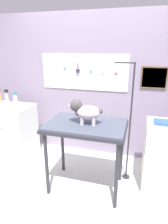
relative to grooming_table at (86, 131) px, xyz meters
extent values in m
cube|color=silver|center=(-0.15, -0.31, -0.83)|extent=(4.40, 4.00, 0.04)
cube|color=#94869F|center=(-0.15, 0.97, 0.34)|extent=(4.00, 0.06, 2.30)
cube|color=white|center=(-0.30, 0.94, 0.58)|extent=(1.42, 0.02, 0.56)
cylinder|color=gray|center=(-0.81, 0.93, 0.78)|extent=(0.01, 0.02, 0.01)
cube|color=silver|center=(-0.81, 0.92, 0.71)|extent=(0.03, 0.01, 0.13)
cylinder|color=gray|center=(-0.62, 0.93, 0.78)|extent=(0.01, 0.02, 0.01)
cube|color=silver|center=(-0.62, 0.92, 0.71)|extent=(0.01, 0.00, 0.11)
cube|color=silver|center=(-0.61, 0.92, 0.71)|extent=(0.01, 0.00, 0.11)
torus|color=blue|center=(-0.63, 0.92, 0.64)|extent=(0.03, 0.01, 0.03)
torus|color=blue|center=(-0.60, 0.92, 0.64)|extent=(0.03, 0.01, 0.03)
cylinder|color=gray|center=(-0.39, 0.93, 0.73)|extent=(0.01, 0.02, 0.01)
cylinder|color=#5D3D97|center=(-0.39, 0.92, 0.68)|extent=(0.02, 0.02, 0.09)
cube|color=#5D3D97|center=(-0.39, 0.92, 0.61)|extent=(0.06, 0.02, 0.06)
cube|color=#333338|center=(-0.39, 0.90, 0.61)|extent=(0.05, 0.01, 0.05)
cylinder|color=gray|center=(-0.18, 0.93, 0.75)|extent=(0.01, 0.02, 0.01)
cube|color=silver|center=(-0.18, 0.92, 0.68)|extent=(0.01, 0.00, 0.11)
cube|color=silver|center=(-0.17, 0.92, 0.68)|extent=(0.01, 0.00, 0.11)
torus|color=#2CA35E|center=(-0.19, 0.92, 0.61)|extent=(0.03, 0.01, 0.03)
torus|color=#2CA35E|center=(-0.17, 0.92, 0.61)|extent=(0.03, 0.01, 0.03)
cylinder|color=gray|center=(0.02, 0.93, 0.72)|extent=(0.01, 0.02, 0.01)
cube|color=silver|center=(0.02, 0.92, 0.65)|extent=(0.03, 0.01, 0.13)
cylinder|color=gray|center=(0.22, 0.93, 0.73)|extent=(0.01, 0.02, 0.01)
cube|color=silver|center=(0.21, 0.92, 0.66)|extent=(0.01, 0.00, 0.11)
cube|color=silver|center=(0.22, 0.92, 0.66)|extent=(0.01, 0.00, 0.11)
torus|color=red|center=(0.21, 0.92, 0.58)|extent=(0.03, 0.01, 0.03)
torus|color=red|center=(0.23, 0.92, 0.58)|extent=(0.03, 0.01, 0.03)
cube|color=brown|center=(0.77, 0.93, 0.54)|extent=(0.37, 0.02, 0.32)
cube|color=#9F8750|center=(0.77, 0.93, 0.54)|extent=(0.34, 0.01, 0.28)
cylinder|color=#2D2D33|center=(-0.43, -0.26, -0.39)|extent=(0.04, 0.04, 0.85)
cylinder|color=#2D2D33|center=(0.43, -0.26, -0.39)|extent=(0.04, 0.04, 0.85)
cylinder|color=#2D2D33|center=(-0.43, 0.26, -0.39)|extent=(0.04, 0.04, 0.85)
cylinder|color=#2D2D33|center=(0.43, 0.26, -0.39)|extent=(0.04, 0.04, 0.85)
cube|color=#2D2D33|center=(0.00, 0.00, 0.05)|extent=(0.97, 0.64, 0.03)
cube|color=#474E5E|center=(0.00, 0.00, 0.08)|extent=(0.94, 0.62, 0.03)
cylinder|color=#2D2D33|center=(0.51, 0.34, -0.81)|extent=(0.11, 0.11, 0.01)
cylinder|color=#2D2D33|center=(0.51, 0.34, -0.01)|extent=(0.02, 0.02, 1.62)
cylinder|color=#2D2D33|center=(0.39, 0.34, 0.79)|extent=(0.24, 0.02, 0.02)
cylinder|color=silver|center=(-0.03, -0.06, 0.15)|extent=(0.04, 0.04, 0.10)
cylinder|color=silver|center=(-0.04, 0.03, 0.15)|extent=(0.04, 0.04, 0.10)
cylinder|color=silver|center=(0.11, -0.05, 0.15)|extent=(0.04, 0.04, 0.10)
cylinder|color=silver|center=(0.10, 0.04, 0.15)|extent=(0.04, 0.04, 0.10)
ellipsoid|color=silver|center=(0.03, -0.01, 0.24)|extent=(0.31, 0.22, 0.17)
ellipsoid|color=#4E4A4B|center=(-0.08, -0.02, 0.24)|extent=(0.12, 0.14, 0.09)
sphere|color=#4E4A4B|center=(-0.11, -0.02, 0.32)|extent=(0.15, 0.15, 0.15)
ellipsoid|color=silver|center=(-0.17, -0.03, 0.31)|extent=(0.07, 0.06, 0.05)
sphere|color=black|center=(-0.20, -0.03, 0.31)|extent=(0.02, 0.02, 0.02)
ellipsoid|color=#4E4A4B|center=(-0.09, -0.09, 0.33)|extent=(0.05, 0.04, 0.08)
ellipsoid|color=#4E4A4B|center=(-0.10, 0.04, 0.33)|extent=(0.05, 0.04, 0.08)
sphere|color=#4E4A4B|center=(0.17, 0.00, 0.26)|extent=(0.06, 0.06, 0.06)
cube|color=white|center=(-1.45, 0.43, -0.37)|extent=(0.80, 0.56, 0.88)
cylinder|color=#ABAEBD|center=(-1.53, 0.58, 0.15)|extent=(0.06, 0.06, 0.17)
cylinder|color=#ABAEBD|center=(-1.53, 0.58, 0.25)|extent=(0.03, 0.03, 0.02)
cube|color=black|center=(-1.53, 0.58, 0.28)|extent=(0.06, 0.03, 0.04)
cylinder|color=white|center=(-1.35, 0.55, 0.14)|extent=(0.06, 0.06, 0.15)
cylinder|color=white|center=(-1.35, 0.55, 0.23)|extent=(0.03, 0.03, 0.02)
cube|color=teal|center=(-1.35, 0.55, 0.26)|extent=(0.05, 0.03, 0.04)
cube|color=blue|center=(0.91, 0.32, 0.09)|extent=(0.24, 0.18, 0.04)
camera|label=1|loc=(0.58, -2.11, 0.98)|focal=31.44mm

